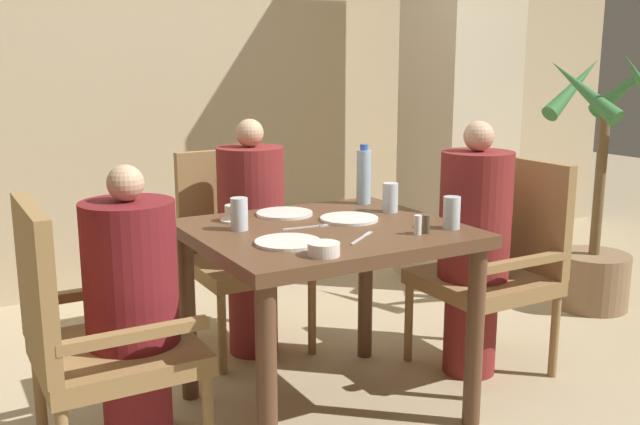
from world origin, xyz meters
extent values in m
plane|color=tan|center=(0.00, 0.00, 0.00)|extent=(16.00, 16.00, 0.00)
cube|color=tan|center=(0.00, 2.06, 1.40)|extent=(8.00, 0.06, 2.80)
cube|color=beige|center=(1.69, 1.21, 1.35)|extent=(0.56, 0.56, 2.70)
cube|color=brown|center=(0.00, 0.00, 0.75)|extent=(1.01, 0.89, 0.05)
cylinder|color=brown|center=(-0.45, -0.39, 0.36)|extent=(0.07, 0.07, 0.73)
cylinder|color=brown|center=(0.45, -0.39, 0.36)|extent=(0.07, 0.07, 0.73)
cylinder|color=brown|center=(-0.45, 0.39, 0.36)|extent=(0.07, 0.07, 0.73)
cylinder|color=brown|center=(0.45, 0.39, 0.36)|extent=(0.07, 0.07, 0.73)
cube|color=olive|center=(-0.83, 0.00, 0.42)|extent=(0.53, 0.53, 0.07)
cube|color=olive|center=(-1.08, 0.00, 0.72)|extent=(0.05, 0.53, 0.52)
cube|color=olive|center=(-0.83, 0.24, 0.58)|extent=(0.48, 0.04, 0.04)
cube|color=olive|center=(-0.83, -0.24, 0.58)|extent=(0.48, 0.04, 0.04)
cylinder|color=olive|center=(-0.60, 0.23, 0.19)|extent=(0.04, 0.04, 0.39)
cylinder|color=olive|center=(-1.07, 0.23, 0.19)|extent=(0.04, 0.04, 0.39)
cylinder|color=maroon|center=(-0.77, 0.00, 0.23)|extent=(0.24, 0.24, 0.46)
cylinder|color=maroon|center=(-0.77, 0.00, 0.71)|extent=(0.32, 0.32, 0.50)
sphere|color=tan|center=(-0.77, 0.00, 1.02)|extent=(0.12, 0.12, 0.12)
cube|color=olive|center=(0.00, 0.77, 0.42)|extent=(0.53, 0.53, 0.07)
cube|color=olive|center=(0.00, 1.02, 0.72)|extent=(0.53, 0.05, 0.52)
cube|color=olive|center=(0.24, 0.77, 0.58)|extent=(0.04, 0.48, 0.04)
cube|color=olive|center=(-0.24, 0.77, 0.58)|extent=(0.04, 0.48, 0.04)
cylinder|color=olive|center=(0.23, 0.54, 0.19)|extent=(0.04, 0.04, 0.39)
cylinder|color=olive|center=(-0.23, 0.54, 0.19)|extent=(0.04, 0.04, 0.39)
cylinder|color=olive|center=(0.23, 1.01, 0.19)|extent=(0.04, 0.04, 0.39)
cylinder|color=olive|center=(-0.23, 1.01, 0.19)|extent=(0.04, 0.04, 0.39)
cylinder|color=maroon|center=(0.00, 0.71, 0.23)|extent=(0.24, 0.24, 0.46)
cylinder|color=maroon|center=(0.00, 0.71, 0.74)|extent=(0.32, 0.32, 0.56)
sphere|color=tan|center=(0.00, 0.71, 1.09)|extent=(0.13, 0.13, 0.13)
cube|color=olive|center=(0.83, 0.00, 0.42)|extent=(0.53, 0.53, 0.07)
cube|color=olive|center=(1.08, 0.00, 0.72)|extent=(0.05, 0.53, 0.52)
cube|color=olive|center=(0.83, -0.24, 0.58)|extent=(0.48, 0.04, 0.04)
cube|color=olive|center=(0.83, 0.24, 0.58)|extent=(0.48, 0.04, 0.04)
cylinder|color=olive|center=(0.60, -0.23, 0.19)|extent=(0.04, 0.04, 0.39)
cylinder|color=olive|center=(0.60, 0.23, 0.19)|extent=(0.04, 0.04, 0.39)
cylinder|color=olive|center=(1.07, -0.23, 0.19)|extent=(0.04, 0.04, 0.39)
cylinder|color=olive|center=(1.07, 0.23, 0.19)|extent=(0.04, 0.04, 0.39)
cylinder|color=maroon|center=(0.77, 0.00, 0.23)|extent=(0.24, 0.24, 0.46)
cylinder|color=maroon|center=(0.77, 0.00, 0.74)|extent=(0.32, 0.32, 0.57)
sphere|color=tan|center=(0.77, 0.00, 1.10)|extent=(0.13, 0.13, 0.13)
cylinder|color=#896B4C|center=(1.99, 0.33, 0.16)|extent=(0.42, 0.42, 0.32)
cylinder|color=brown|center=(1.99, 0.33, 0.72)|extent=(0.06, 0.06, 0.80)
cone|color=#38753D|center=(2.19, 0.35, 1.29)|extent=(0.15, 0.48, 0.41)
cone|color=#38753D|center=(1.97, 0.54, 1.27)|extent=(0.49, 0.15, 0.38)
cone|color=#38753D|center=(1.78, 0.31, 1.27)|extent=(0.14, 0.50, 0.37)
cylinder|color=white|center=(-0.25, -0.16, 0.78)|extent=(0.24, 0.24, 0.01)
cylinder|color=white|center=(0.15, 0.06, 0.78)|extent=(0.24, 0.24, 0.01)
cylinder|color=white|center=(-0.04, 0.28, 0.78)|extent=(0.24, 0.24, 0.01)
cylinder|color=white|center=(-0.27, 0.27, 0.78)|extent=(0.11, 0.11, 0.01)
cylinder|color=white|center=(-0.27, 0.27, 0.82)|extent=(0.07, 0.07, 0.06)
cylinder|color=white|center=(-0.22, -0.36, 0.80)|extent=(0.11, 0.11, 0.04)
cylinder|color=#A3C6DB|center=(0.39, 0.32, 0.90)|extent=(0.07, 0.07, 0.24)
cylinder|color=#3359B2|center=(0.39, 0.32, 1.04)|extent=(0.04, 0.04, 0.03)
cylinder|color=silver|center=(0.41, -0.26, 0.84)|extent=(0.07, 0.07, 0.13)
cylinder|color=silver|center=(-0.31, 0.12, 0.84)|extent=(0.07, 0.07, 0.13)
cylinder|color=silver|center=(0.39, 0.11, 0.84)|extent=(0.07, 0.07, 0.13)
cylinder|color=white|center=(0.24, -0.28, 0.82)|extent=(0.03, 0.03, 0.07)
cylinder|color=#4C3D2D|center=(0.28, -0.28, 0.81)|extent=(0.03, 0.03, 0.07)
cube|color=silver|center=(-0.08, 0.03, 0.78)|extent=(0.17, 0.03, 0.00)
cube|color=silver|center=(0.00, 0.02, 0.78)|extent=(0.04, 0.03, 0.00)
cube|color=silver|center=(0.01, -0.23, 0.78)|extent=(0.14, 0.11, 0.00)
cube|color=silver|center=(0.08, -0.18, 0.78)|extent=(0.06, 0.05, 0.00)
camera|label=1|loc=(-1.36, -2.35, 1.42)|focal=40.00mm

